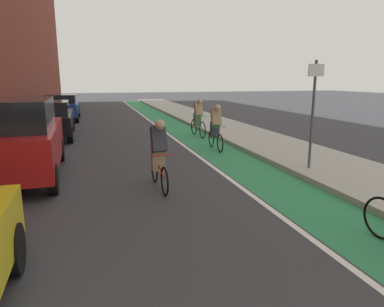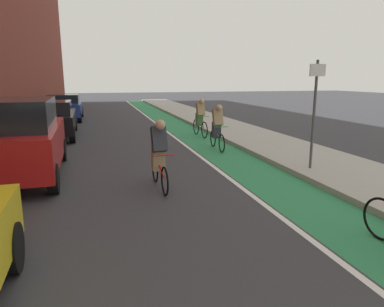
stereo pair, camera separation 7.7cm
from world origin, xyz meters
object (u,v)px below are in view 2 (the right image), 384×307
Objects in this scene: cyclist_mid at (159,154)px; parked_sedan_blue at (65,107)px; parked_suv_red at (19,138)px; cyclist_far at (200,118)px; parked_sedan_black at (52,119)px; cyclist_trailing at (217,127)px; street_sign_post at (315,106)px.

parked_sedan_blue is at bearing 102.34° from cyclist_mid.
parked_suv_red is 7.96m from cyclist_far.
parked_sedan_black is 6.32m from cyclist_far.
cyclist_trailing is (2.72, 3.86, -0.00)m from cyclist_mid.
parked_sedan_black is at bearing 143.61° from cyclist_trailing.
cyclist_mid is at bearing -176.49° from street_sign_post.
parked_sedan_black is 2.80× the size of cyclist_mid.
cyclist_trailing is 2.93m from cyclist_far.
parked_sedan_blue is 9.94m from cyclist_far.
cyclist_mid is 0.61× the size of street_sign_post.
parked_suv_red is 6.29m from cyclist_trailing.
street_sign_post is (1.35, -3.61, 0.98)m from cyclist_trailing.
parked_suv_red is 7.46m from street_sign_post.
cyclist_far is at bearing 66.44° from cyclist_mid.
parked_sedan_black is 8.82m from cyclist_mid.
cyclist_far is (6.15, -1.43, 0.02)m from parked_sedan_black.
parked_sedan_blue is 14.94m from cyclist_mid.
cyclist_trailing is at bearing -36.39° from parked_sedan_black.
cyclist_mid reaches higher than parked_sedan_blue.
parked_suv_red is at bearing -160.32° from cyclist_trailing.
parked_sedan_blue is 2.54× the size of cyclist_trailing.
cyclist_trailing is 3.98m from street_sign_post.
street_sign_post is at bearing -47.64° from parked_sedan_black.
parked_sedan_blue is 12.26m from cyclist_trailing.
cyclist_far is at bearing -51.77° from parked_sedan_blue.
street_sign_post reaches higher than parked_sedan_blue.
cyclist_trailing is at bearing 19.68° from parked_suv_red.
street_sign_post is at bearing 3.51° from cyclist_mid.
cyclist_trailing reaches higher than parked_sedan_blue.
parked_sedan_blue is (-0.00, 12.85, -0.23)m from parked_suv_red.
cyclist_trailing is (5.92, -4.36, 0.02)m from parked_sedan_black.
street_sign_post reaches higher than cyclist_mid.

